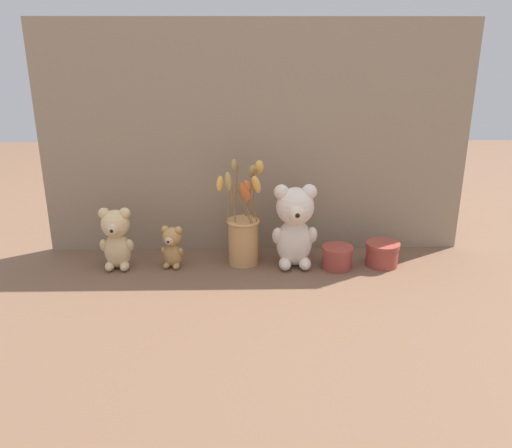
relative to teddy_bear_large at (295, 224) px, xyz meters
name	(u,v)px	position (x,y,z in m)	size (l,w,h in m)	color
ground_plane	(256,268)	(-0.12, -0.02, -0.14)	(4.00, 4.00, 0.00)	brown
backdrop_wall	(255,140)	(-0.12, 0.15, 0.23)	(1.35, 0.02, 0.73)	gray
teddy_bear_large	(295,224)	(0.00, 0.00, 0.00)	(0.14, 0.13, 0.26)	beige
teddy_bear_medium	(116,237)	(-0.54, 0.00, -0.04)	(0.10, 0.10, 0.19)	#DBBC84
teddy_bear_small	(172,246)	(-0.38, 0.00, -0.07)	(0.07, 0.07, 0.13)	tan
flower_vase	(243,232)	(-0.16, 0.02, -0.03)	(0.15, 0.13, 0.33)	tan
decorative_tin_tall	(382,254)	(0.27, 0.00, -0.10)	(0.10, 0.10, 0.08)	#993D33
decorative_tin_short	(337,257)	(0.13, -0.02, -0.10)	(0.10, 0.10, 0.07)	#993D33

